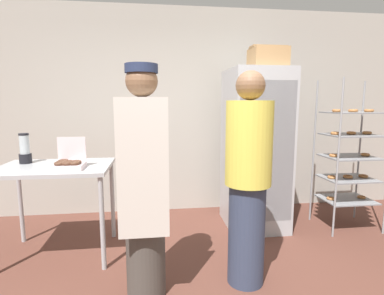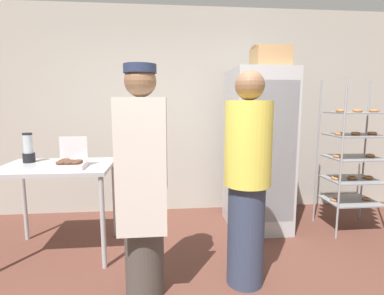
{
  "view_description": "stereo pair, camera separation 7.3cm",
  "coord_description": "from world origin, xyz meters",
  "px_view_note": "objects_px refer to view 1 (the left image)",
  "views": [
    {
      "loc": [
        -0.34,
        -1.79,
        1.49
      ],
      "look_at": [
        -0.01,
        0.79,
        1.1
      ],
      "focal_mm": 28.0,
      "sensor_mm": 36.0,
      "label": 1
    },
    {
      "loc": [
        -0.27,
        -1.8,
        1.49
      ],
      "look_at": [
        -0.01,
        0.79,
        1.1
      ],
      "focal_mm": 28.0,
      "sensor_mm": 36.0,
      "label": 2
    }
  ],
  "objects_px": {
    "refrigerator": "(255,150)",
    "donut_box": "(69,163)",
    "baking_rack": "(350,155)",
    "person_baker": "(144,180)",
    "cardboard_storage_box": "(268,58)",
    "blender_pitcher": "(25,150)",
    "person_customer": "(248,179)"
  },
  "relations": [
    {
      "from": "cardboard_storage_box",
      "to": "person_baker",
      "type": "distance_m",
      "value": 2.07
    },
    {
      "from": "baking_rack",
      "to": "cardboard_storage_box",
      "type": "bearing_deg",
      "value": 173.99
    },
    {
      "from": "refrigerator",
      "to": "person_customer",
      "type": "xyz_separation_m",
      "value": [
        -0.46,
        -1.15,
        -0.05
      ]
    },
    {
      "from": "blender_pitcher",
      "to": "person_baker",
      "type": "xyz_separation_m",
      "value": [
        1.19,
        -0.91,
        -0.11
      ]
    },
    {
      "from": "person_customer",
      "to": "person_baker",
      "type": "bearing_deg",
      "value": -175.93
    },
    {
      "from": "cardboard_storage_box",
      "to": "person_baker",
      "type": "height_order",
      "value": "cardboard_storage_box"
    },
    {
      "from": "person_baker",
      "to": "person_customer",
      "type": "xyz_separation_m",
      "value": [
        0.82,
        0.06,
        -0.03
      ]
    },
    {
      "from": "baking_rack",
      "to": "person_baker",
      "type": "xyz_separation_m",
      "value": [
        -2.37,
        -1.01,
        0.04
      ]
    },
    {
      "from": "blender_pitcher",
      "to": "refrigerator",
      "type": "bearing_deg",
      "value": 6.85
    },
    {
      "from": "blender_pitcher",
      "to": "cardboard_storage_box",
      "type": "xyz_separation_m",
      "value": [
        2.55,
        0.21,
        0.96
      ]
    },
    {
      "from": "refrigerator",
      "to": "donut_box",
      "type": "height_order",
      "value": "refrigerator"
    },
    {
      "from": "donut_box",
      "to": "cardboard_storage_box",
      "type": "distance_m",
      "value": 2.37
    },
    {
      "from": "refrigerator",
      "to": "donut_box",
      "type": "relative_size",
      "value": 6.72
    },
    {
      "from": "cardboard_storage_box",
      "to": "person_baker",
      "type": "xyz_separation_m",
      "value": [
        -1.36,
        -1.12,
        -1.08
      ]
    },
    {
      "from": "refrigerator",
      "to": "cardboard_storage_box",
      "type": "distance_m",
      "value": 1.06
    },
    {
      "from": "refrigerator",
      "to": "donut_box",
      "type": "xyz_separation_m",
      "value": [
        -1.97,
        -0.63,
        0.01
      ]
    },
    {
      "from": "cardboard_storage_box",
      "to": "donut_box",
      "type": "bearing_deg",
      "value": -165.27
    },
    {
      "from": "donut_box",
      "to": "person_baker",
      "type": "bearing_deg",
      "value": -39.99
    },
    {
      "from": "refrigerator",
      "to": "person_customer",
      "type": "height_order",
      "value": "refrigerator"
    },
    {
      "from": "cardboard_storage_box",
      "to": "blender_pitcher",
      "type": "bearing_deg",
      "value": -175.28
    },
    {
      "from": "refrigerator",
      "to": "person_customer",
      "type": "distance_m",
      "value": 1.24
    },
    {
      "from": "person_customer",
      "to": "donut_box",
      "type": "bearing_deg",
      "value": 161.0
    },
    {
      "from": "refrigerator",
      "to": "baking_rack",
      "type": "relative_size",
      "value": 1.07
    },
    {
      "from": "blender_pitcher",
      "to": "person_baker",
      "type": "distance_m",
      "value": 1.5
    },
    {
      "from": "baking_rack",
      "to": "person_baker",
      "type": "distance_m",
      "value": 2.58
    },
    {
      "from": "donut_box",
      "to": "person_baker",
      "type": "distance_m",
      "value": 0.9
    },
    {
      "from": "donut_box",
      "to": "blender_pitcher",
      "type": "relative_size",
      "value": 0.93
    },
    {
      "from": "baking_rack",
      "to": "donut_box",
      "type": "distance_m",
      "value": 3.09
    },
    {
      "from": "donut_box",
      "to": "blender_pitcher",
      "type": "distance_m",
      "value": 0.6
    },
    {
      "from": "cardboard_storage_box",
      "to": "refrigerator",
      "type": "bearing_deg",
      "value": 133.1
    },
    {
      "from": "refrigerator",
      "to": "baking_rack",
      "type": "xyz_separation_m",
      "value": [
        1.09,
        -0.19,
        -0.06
      ]
    },
    {
      "from": "refrigerator",
      "to": "cardboard_storage_box",
      "type": "relative_size",
      "value": 4.77
    }
  ]
}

